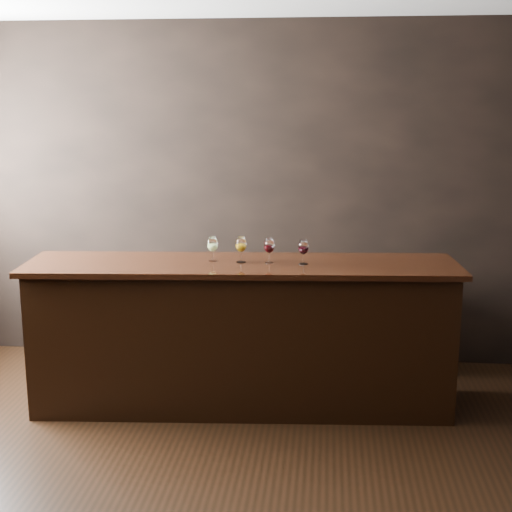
# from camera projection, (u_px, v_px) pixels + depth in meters

# --- Properties ---
(ground) EXTENTS (5.00, 5.00, 0.00)m
(ground) POSITION_uv_depth(u_px,v_px,m) (179.00, 492.00, 4.02)
(ground) COLOR black
(ground) RESTS_ON ground
(room_shell) EXTENTS (5.02, 4.52, 2.81)m
(room_shell) POSITION_uv_depth(u_px,v_px,m) (133.00, 169.00, 3.77)
(room_shell) COLOR black
(room_shell) RESTS_ON ground
(bar_counter) EXTENTS (2.95, 0.85, 1.02)m
(bar_counter) POSITION_uv_depth(u_px,v_px,m) (242.00, 338.00, 5.07)
(bar_counter) COLOR black
(bar_counter) RESTS_ON ground
(bar_top) EXTENTS (3.06, 0.92, 0.04)m
(bar_top) POSITION_uv_depth(u_px,v_px,m) (242.00, 265.00, 4.96)
(bar_top) COLOR black
(bar_top) RESTS_ON bar_counter
(back_bar_shelf) EXTENTS (2.44, 0.40, 0.88)m
(back_bar_shelf) POSITION_uv_depth(u_px,v_px,m) (208.00, 313.00, 5.92)
(back_bar_shelf) COLOR black
(back_bar_shelf) RESTS_ON ground
(glass_white) EXTENTS (0.08, 0.08, 0.18)m
(glass_white) POSITION_uv_depth(u_px,v_px,m) (212.00, 245.00, 4.97)
(glass_white) COLOR white
(glass_white) RESTS_ON bar_top
(glass_amber) EXTENTS (0.08, 0.08, 0.18)m
(glass_amber) POSITION_uv_depth(u_px,v_px,m) (241.00, 245.00, 4.95)
(glass_amber) COLOR white
(glass_amber) RESTS_ON bar_top
(glass_red_a) EXTENTS (0.07, 0.07, 0.18)m
(glass_red_a) POSITION_uv_depth(u_px,v_px,m) (269.00, 246.00, 4.93)
(glass_red_a) COLOR white
(glass_red_a) RESTS_ON bar_top
(glass_red_b) EXTENTS (0.07, 0.07, 0.17)m
(glass_red_b) POSITION_uv_depth(u_px,v_px,m) (303.00, 248.00, 4.89)
(glass_red_b) COLOR white
(glass_red_b) RESTS_ON bar_top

